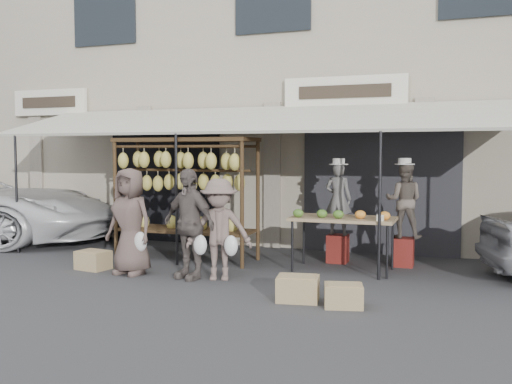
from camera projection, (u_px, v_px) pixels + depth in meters
ground_plane at (201, 283)px, 8.61m from camera, size 90.00×90.00×0.00m
shophouse at (310, 86)px, 14.45m from camera, size 24.00×6.15×7.30m
awning at (253, 120)px, 10.56m from camera, size 10.00×2.35×2.92m
banana_rack at (185, 174)px, 10.33m from camera, size 2.60×0.90×2.24m
produce_table at (343, 219)px, 9.42m from camera, size 1.70×0.90×1.04m
vendor_left at (338, 199)px, 10.17m from camera, size 0.49×0.34×1.29m
vendor_right at (404, 200)px, 9.82m from camera, size 0.64×0.50×1.31m
customer_left at (130, 221)px, 9.21m from camera, size 0.91×0.66×1.72m
customer_mid at (189, 224)px, 8.89m from camera, size 1.09×0.71×1.73m
customer_right at (219, 229)px, 8.80m from camera, size 1.15×0.87×1.57m
stool_left at (338, 248)px, 10.23m from camera, size 0.45×0.45×0.50m
stool_right at (403, 252)px, 9.88m from camera, size 0.38×0.38×0.50m
crate_near_a at (298, 289)px, 7.58m from camera, size 0.61×0.50×0.33m
crate_near_b at (344, 296)px, 7.28m from camera, size 0.56×0.47×0.29m
crate_far at (93, 260)px, 9.63m from camera, size 0.58×0.47×0.31m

